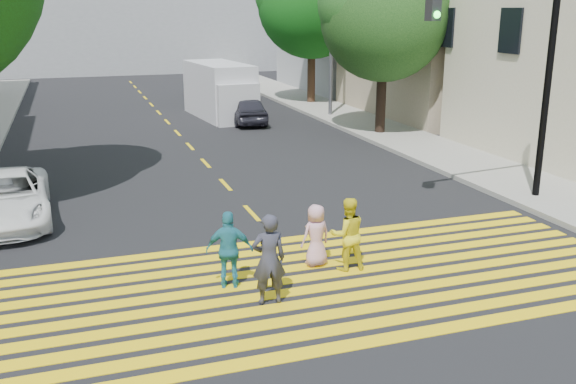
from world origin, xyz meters
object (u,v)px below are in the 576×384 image
white_sedan (5,198)px  silver_car (204,85)px  pedestrian_extra (229,250)px  dark_car_parked (238,88)px  tree_right_near (386,9)px  dark_car_near (248,110)px  white_van (221,92)px  traffic_signal (519,54)px  pedestrian_man (269,259)px  pedestrian_woman (347,234)px  pedestrian_child (316,235)px

white_sedan → silver_car: 25.05m
pedestrian_extra → dark_car_parked: pedestrian_extra is taller
tree_right_near → dark_car_near: 7.97m
dark_car_near → pedestrian_extra: bearing=79.9°
white_van → traffic_signal: traffic_signal is taller
pedestrian_man → silver_car: 30.05m
silver_car → dark_car_parked: 2.98m
dark_car_near → silver_car: bearing=-84.6°
pedestrian_woman → pedestrian_man: bearing=31.9°
pedestrian_child → traffic_signal: (6.47, 2.33, 3.43)m
pedestrian_child → traffic_signal: size_ratio=0.21×
pedestrian_woman → pedestrian_extra: (-2.51, -0.09, -0.00)m
tree_right_near → dark_car_near: bearing=135.2°
white_van → pedestrian_child: bearing=-102.9°
pedestrian_man → traffic_signal: (7.93, 3.74, 3.24)m
pedestrian_man → white_sedan: size_ratio=0.38×
tree_right_near → pedestrian_child: (-7.87, -12.60, -4.51)m
dark_car_near → white_van: (-0.78, 2.02, 0.61)m
tree_right_near → traffic_signal: size_ratio=1.21×
tree_right_near → pedestrian_man: bearing=-123.7°
dark_car_near → silver_car: (0.16, 11.02, -0.03)m
pedestrian_extra → white_van: white_van is taller
tree_right_near → dark_car_parked: size_ratio=1.98×
pedestrian_child → pedestrian_extra: size_ratio=0.86×
tree_right_near → pedestrian_woman: size_ratio=4.95×
pedestrian_extra → silver_car: bearing=-84.5°
pedestrian_man → dark_car_parked: bearing=-98.9°
pedestrian_man → white_van: white_van is taller
pedestrian_child → dark_car_near: pedestrian_child is taller
silver_car → traffic_signal: size_ratio=0.66×
dark_car_parked → white_sedan: bearing=-119.6°
pedestrian_man → pedestrian_extra: size_ratio=1.12×
pedestrian_woman → tree_right_near: bearing=-114.2°
silver_car → pedestrian_man: bearing=84.3°
white_van → dark_car_parked: bearing=63.0°
tree_right_near → white_sedan: 16.70m
dark_car_parked → silver_car: bearing=121.3°
tree_right_near → pedestrian_extra: bearing=-126.9°
pedestrian_extra → silver_car: pedestrian_extra is taller
traffic_signal → tree_right_near: bearing=74.7°
pedestrian_woman → pedestrian_extra: bearing=7.4°
dark_car_parked → traffic_signal: size_ratio=0.61×
pedestrian_extra → white_sedan: 7.18m
pedestrian_man → dark_car_near: bearing=-99.7°
silver_car → dark_car_parked: dark_car_parked is taller
pedestrian_woman → dark_car_near: 17.83m
silver_car → dark_car_parked: (1.58, -2.53, 0.03)m
pedestrian_man → pedestrian_woman: 2.23m
pedestrian_child → dark_car_near: bearing=-112.3°
pedestrian_extra → silver_car: size_ratio=0.37×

